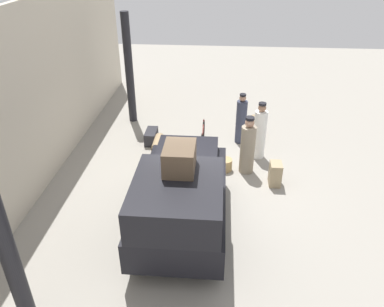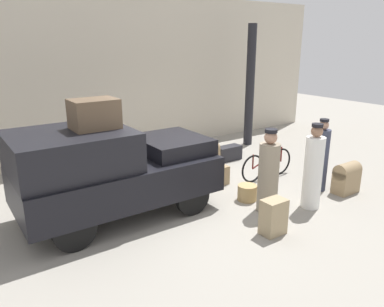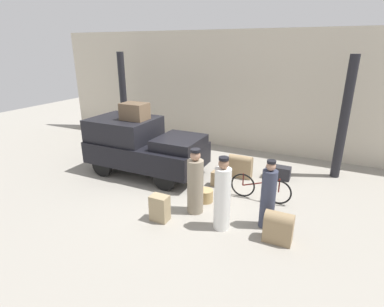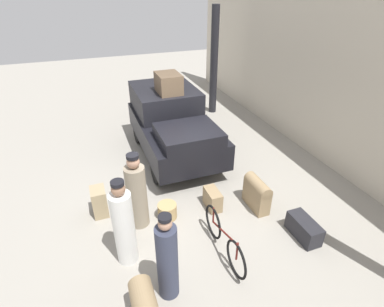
# 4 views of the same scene
# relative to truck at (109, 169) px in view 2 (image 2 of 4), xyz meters

# --- Properties ---
(ground_plane) EXTENTS (30.00, 30.00, 0.00)m
(ground_plane) POSITION_rel_truck_xyz_m (1.62, -0.28, -0.95)
(ground_plane) COLOR gray
(station_building_facade) EXTENTS (16.00, 0.15, 4.50)m
(station_building_facade) POSITION_rel_truck_xyz_m (1.62, 3.79, 1.30)
(station_building_facade) COLOR beige
(station_building_facade) RESTS_ON ground
(canopy_pillar_right) EXTENTS (0.27, 0.27, 3.71)m
(canopy_pillar_right) POSITION_rel_truck_xyz_m (5.69, 2.34, 0.91)
(canopy_pillar_right) COLOR black
(canopy_pillar_right) RESTS_ON ground
(truck) EXTENTS (3.67, 1.85, 1.74)m
(truck) POSITION_rel_truck_xyz_m (0.00, 0.00, 0.00)
(truck) COLOR black
(truck) RESTS_ON ground
(bicycle) EXTENTS (1.63, 0.04, 0.72)m
(bicycle) POSITION_rel_truck_xyz_m (3.91, -0.25, -0.60)
(bicycle) COLOR black
(bicycle) RESTS_ON ground
(wicker_basket) EXTENTS (0.40, 0.40, 0.33)m
(wicker_basket) POSITION_rel_truck_xyz_m (2.63, -0.94, -0.78)
(wicker_basket) COLOR tan
(wicker_basket) RESTS_ON ground
(porter_lifting_near_truck) EXTENTS (0.33, 0.33, 1.62)m
(porter_lifting_near_truck) POSITION_rel_truck_xyz_m (4.34, -1.42, -0.20)
(porter_lifting_near_truck) COLOR #33384C
(porter_lifting_near_truck) RESTS_ON ground
(porter_with_bicycle) EXTENTS (0.40, 0.40, 1.65)m
(porter_with_bicycle) POSITION_rel_truck_xyz_m (2.60, -1.53, -0.20)
(porter_with_bicycle) COLOR gray
(porter_with_bicycle) RESTS_ON ground
(porter_standing_middle) EXTENTS (0.37, 0.37, 1.72)m
(porter_standing_middle) POSITION_rel_truck_xyz_m (3.44, -1.91, -0.16)
(porter_standing_middle) COLOR white
(porter_standing_middle) RESTS_ON ground
(suitcase_black_upright) EXTENTS (0.74, 0.34, 0.40)m
(suitcase_black_upright) POSITION_rel_truck_xyz_m (4.09, 1.40, -0.75)
(suitcase_black_upright) COLOR #232328
(suitcase_black_upright) RESTS_ON ground
(suitcase_tan_flat) EXTENTS (0.42, 0.30, 0.63)m
(suitcase_tan_flat) POSITION_rel_truck_xyz_m (2.02, -2.25, -0.63)
(suitcase_tan_flat) COLOR #9E8966
(suitcase_tan_flat) RESTS_ON ground
(suitcase_small_leather) EXTENTS (0.52, 0.26, 0.44)m
(suitcase_small_leather) POSITION_rel_truck_xyz_m (2.66, 0.09, -0.73)
(suitcase_small_leather) COLOR #937A56
(suitcase_small_leather) RESTS_ON ground
(trunk_wicker_pale) EXTENTS (0.59, 0.34, 0.69)m
(trunk_wicker_pale) POSITION_rel_truck_xyz_m (4.69, -1.87, -0.59)
(trunk_wicker_pale) COLOR #937A56
(trunk_wicker_pale) RESTS_ON ground
(trunk_barrel_dark) EXTENTS (0.73, 0.28, 0.72)m
(trunk_barrel_dark) POSITION_rel_truck_xyz_m (2.98, 0.99, -0.56)
(trunk_barrel_dark) COLOR #937A56
(trunk_barrel_dark) RESTS_ON ground
(trunk_on_truck_roof) EXTENTS (0.79, 0.60, 0.52)m
(trunk_on_truck_roof) POSITION_rel_truck_xyz_m (-0.20, 0.00, 1.05)
(trunk_on_truck_roof) COLOR brown
(trunk_on_truck_roof) RESTS_ON truck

